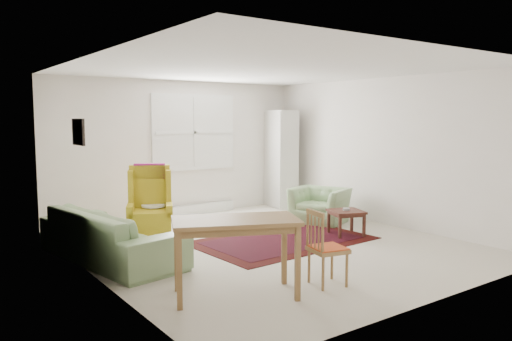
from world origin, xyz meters
TOP-DOWN VIEW (x-y plane):
  - room at (0.02, 0.21)m, footprint 5.04×5.54m
  - rug at (0.31, 0.06)m, footprint 2.64×1.77m
  - sofa at (-2.10, 0.56)m, footprint 1.27×2.39m
  - armchair at (1.70, 0.75)m, footprint 1.11×1.17m
  - wingback_chair at (-1.22, 1.34)m, footprint 0.87×0.89m
  - coffee_table at (1.34, -0.23)m, footprint 0.62×0.62m
  - stool at (-1.10, 1.50)m, footprint 0.43×0.43m
  - cabinet at (2.10, 2.35)m, footprint 0.56×0.86m
  - desk at (-1.52, -1.46)m, footprint 1.42×1.10m
  - desk_chair at (-0.52, -1.76)m, footprint 0.43×0.43m

SIDE VIEW (x-z plane):
  - rug at x=0.31m, z-range 0.00..0.03m
  - coffee_table at x=1.34m, z-range 0.00..0.40m
  - stool at x=-1.10m, z-range 0.00..0.49m
  - armchair at x=1.70m, z-range 0.00..0.72m
  - desk at x=-1.52m, z-range 0.00..0.80m
  - desk_chair at x=-0.52m, z-range 0.00..0.83m
  - sofa at x=-2.10m, z-range 0.00..0.92m
  - wingback_chair at x=-1.22m, z-range 0.00..1.12m
  - cabinet at x=2.10m, z-range 0.00..1.97m
  - room at x=0.02m, z-range 0.00..2.51m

